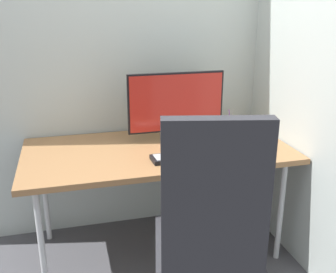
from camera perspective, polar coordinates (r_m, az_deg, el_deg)
The scene contains 10 objects.
ground_plane at distance 2.83m, azimuth -1.38°, elevation -15.62°, with size 8.00×8.00×0.00m, color #4C4C51.
wall_back at distance 2.76m, azimuth -3.75°, elevation 14.67°, with size 3.17×0.04×2.80m, color #B7C1BC.
wall_side_right at distance 2.48m, azimuth 19.77°, elevation 13.18°, with size 0.04×2.33×2.80m, color #B7C1BC.
desk at distance 2.50m, azimuth -1.50°, elevation -2.63°, with size 1.65×0.80×0.73m.
office_chair at distance 1.86m, azimuth 5.85°, elevation -14.08°, with size 0.60×0.64×1.19m.
monitor at distance 2.57m, azimuth 1.17°, elevation 4.72°, with size 0.63×0.13×0.45m.
keyboard at distance 2.33m, azimuth 2.71°, elevation -2.80°, with size 0.43×0.15×0.03m.
mouse at distance 2.41m, azimuth 10.87°, elevation -2.27°, with size 0.05×0.11×0.03m, color #9EA0A5.
pen_holder at distance 2.84m, azimuth 8.83°, elevation 1.73°, with size 0.09×0.09×0.16m.
notebook at distance 2.65m, azimuth 11.17°, elevation -0.49°, with size 0.12×0.18×0.03m, color black.
Camera 1 is at (-0.53, -2.27, 1.60)m, focal length 42.43 mm.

